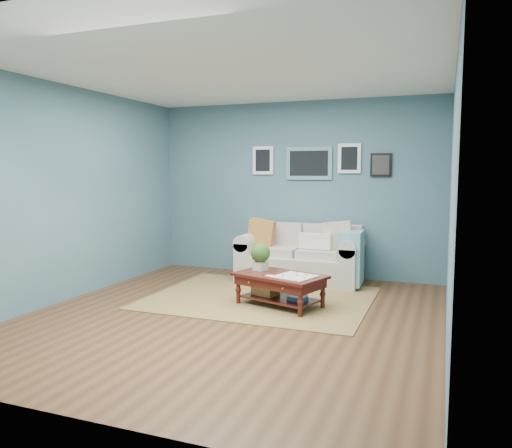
% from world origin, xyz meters
% --- Properties ---
extents(room_shell, '(5.00, 5.02, 2.70)m').
position_xyz_m(room_shell, '(0.01, 0.06, 1.36)').
color(room_shell, brown).
rests_on(room_shell, ground).
extents(area_rug, '(2.76, 2.21, 0.01)m').
position_xyz_m(area_rug, '(0.01, 0.88, 0.01)').
color(area_rug, brown).
rests_on(area_rug, ground).
extents(loveseat, '(1.83, 0.83, 0.94)m').
position_xyz_m(loveseat, '(0.29, 2.02, 0.38)').
color(loveseat, beige).
rests_on(loveseat, ground).
extents(coffee_table, '(1.20, 0.91, 0.74)m').
position_xyz_m(coffee_table, '(0.32, 0.62, 0.33)').
color(coffee_table, black).
rests_on(coffee_table, ground).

